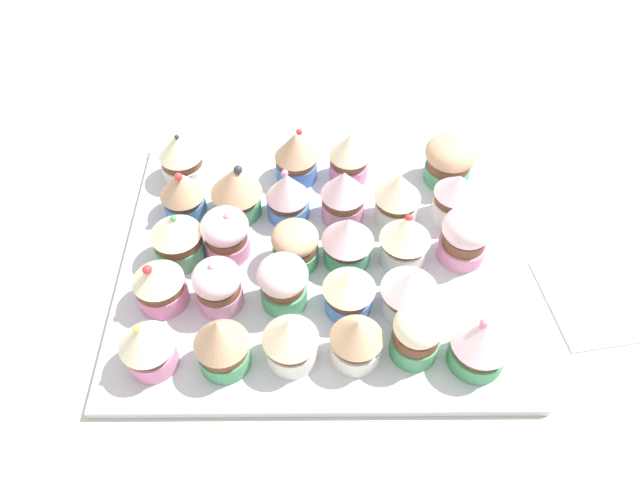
{
  "coord_description": "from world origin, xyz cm",
  "views": [
    {
      "loc": [
        -0.3,
        -45.99,
        60.19
      ],
      "look_at": [
        0.0,
        0.0,
        4.2
      ],
      "focal_mm": 33.87,
      "sensor_mm": 36.0,
      "label": 1
    }
  ],
  "objects_px": {
    "cupcake_5": "(483,344)",
    "cupcake_7": "(220,285)",
    "cupcake_20": "(346,195)",
    "cupcake_21": "(400,196)",
    "cupcake_6": "(161,283)",
    "cupcake_12": "(228,234)",
    "napkin": "(614,296)",
    "cupcake_15": "(408,239)",
    "cupcake_17": "(184,192)",
    "baking_tray": "(320,258)",
    "cupcake_8": "(286,282)",
    "cupcake_16": "(468,237)",
    "cupcake_4": "(419,334)",
    "cupcake_0": "(150,344)",
    "cupcake_23": "(183,156)",
    "cupcake_18": "(238,190)",
    "cupcake_19": "(290,195)",
    "cupcake_24": "(298,156)",
    "cupcake_9": "(352,289)",
    "cupcake_22": "(458,196)",
    "cupcake_26": "(452,160)",
    "cupcake_10": "(412,290)",
    "cupcake_11": "(179,236)",
    "cupcake_13": "(298,245)",
    "cupcake_25": "(352,156)",
    "cupcake_14": "(350,239)",
    "cupcake_1": "(224,343)",
    "cupcake_2": "(293,339)",
    "cupcake_3": "(359,339)"
  },
  "relations": [
    {
      "from": "cupcake_14",
      "to": "cupcake_22",
      "type": "distance_m",
      "value": 0.16
    },
    {
      "from": "cupcake_16",
      "to": "cupcake_17",
      "type": "relative_size",
      "value": 0.97
    },
    {
      "from": "cupcake_6",
      "to": "cupcake_21",
      "type": "xyz_separation_m",
      "value": [
        0.28,
        0.13,
        0.01
      ]
    },
    {
      "from": "cupcake_5",
      "to": "napkin",
      "type": "distance_m",
      "value": 0.21
    },
    {
      "from": "cupcake_4",
      "to": "cupcake_19",
      "type": "xyz_separation_m",
      "value": [
        -0.14,
        0.2,
        0.0
      ]
    },
    {
      "from": "cupcake_14",
      "to": "cupcake_21",
      "type": "relative_size",
      "value": 0.96
    },
    {
      "from": "cupcake_20",
      "to": "cupcake_21",
      "type": "bearing_deg",
      "value": -2.56
    },
    {
      "from": "cupcake_9",
      "to": "cupcake_2",
      "type": "bearing_deg",
      "value": -134.58
    },
    {
      "from": "cupcake_9",
      "to": "cupcake_7",
      "type": "bearing_deg",
      "value": 176.97
    },
    {
      "from": "cupcake_4",
      "to": "cupcake_21",
      "type": "distance_m",
      "value": 0.2
    },
    {
      "from": "cupcake_3",
      "to": "cupcake_17",
      "type": "xyz_separation_m",
      "value": [
        -0.21,
        0.21,
        0.0
      ]
    },
    {
      "from": "cupcake_0",
      "to": "cupcake_23",
      "type": "distance_m",
      "value": 0.29
    },
    {
      "from": "cupcake_17",
      "to": "cupcake_7",
      "type": "bearing_deg",
      "value": -67.38
    },
    {
      "from": "cupcake_18",
      "to": "cupcake_25",
      "type": "xyz_separation_m",
      "value": [
        0.15,
        0.06,
        -0.0
      ]
    },
    {
      "from": "cupcake_6",
      "to": "cupcake_7",
      "type": "height_order",
      "value": "cupcake_6"
    },
    {
      "from": "cupcake_7",
      "to": "cupcake_11",
      "type": "relative_size",
      "value": 0.93
    },
    {
      "from": "cupcake_13",
      "to": "cupcake_25",
      "type": "distance_m",
      "value": 0.16
    },
    {
      "from": "cupcake_10",
      "to": "cupcake_16",
      "type": "relative_size",
      "value": 0.92
    },
    {
      "from": "cupcake_0",
      "to": "cupcake_26",
      "type": "relative_size",
      "value": 1.12
    },
    {
      "from": "cupcake_16",
      "to": "cupcake_6",
      "type": "bearing_deg",
      "value": -170.1
    },
    {
      "from": "cupcake_16",
      "to": "napkin",
      "type": "distance_m",
      "value": 0.19
    },
    {
      "from": "napkin",
      "to": "cupcake_20",
      "type": "bearing_deg",
      "value": 159.07
    },
    {
      "from": "cupcake_11",
      "to": "cupcake_12",
      "type": "bearing_deg",
      "value": 4.91
    },
    {
      "from": "cupcake_1",
      "to": "cupcake_18",
      "type": "relative_size",
      "value": 1.02
    },
    {
      "from": "cupcake_8",
      "to": "cupcake_7",
      "type": "bearing_deg",
      "value": -178.47
    },
    {
      "from": "cupcake_1",
      "to": "cupcake_25",
      "type": "relative_size",
      "value": 1.08
    },
    {
      "from": "cupcake_8",
      "to": "cupcake_16",
      "type": "relative_size",
      "value": 0.97
    },
    {
      "from": "baking_tray",
      "to": "cupcake_4",
      "type": "relative_size",
      "value": 6.7
    },
    {
      "from": "cupcake_10",
      "to": "cupcake_23",
      "type": "relative_size",
      "value": 0.88
    },
    {
      "from": "cupcake_4",
      "to": "cupcake_17",
      "type": "height_order",
      "value": "cupcake_17"
    },
    {
      "from": "cupcake_6",
      "to": "cupcake_23",
      "type": "xyz_separation_m",
      "value": [
        -0.0,
        0.21,
        0.0
      ]
    },
    {
      "from": "cupcake_17",
      "to": "baking_tray",
      "type": "bearing_deg",
      "value": -23.46
    },
    {
      "from": "cupcake_5",
      "to": "cupcake_7",
      "type": "distance_m",
      "value": 0.29
    },
    {
      "from": "cupcake_15",
      "to": "cupcake_22",
      "type": "height_order",
      "value": "cupcake_15"
    },
    {
      "from": "cupcake_6",
      "to": "cupcake_12",
      "type": "distance_m",
      "value": 0.1
    },
    {
      "from": "cupcake_0",
      "to": "cupcake_13",
      "type": "height_order",
      "value": "cupcake_0"
    },
    {
      "from": "cupcake_12",
      "to": "cupcake_24",
      "type": "height_order",
      "value": "cupcake_24"
    },
    {
      "from": "cupcake_12",
      "to": "cupcake_15",
      "type": "distance_m",
      "value": 0.21
    },
    {
      "from": "cupcake_6",
      "to": "napkin",
      "type": "height_order",
      "value": "cupcake_6"
    },
    {
      "from": "cupcake_22",
      "to": "cupcake_26",
      "type": "relative_size",
      "value": 1.05
    },
    {
      "from": "cupcake_6",
      "to": "cupcake_19",
      "type": "height_order",
      "value": "cupcake_19"
    },
    {
      "from": "cupcake_1",
      "to": "cupcake_20",
      "type": "xyz_separation_m",
      "value": [
        0.13,
        0.21,
        -0.0
      ]
    },
    {
      "from": "cupcake_2",
      "to": "cupcake_21",
      "type": "height_order",
      "value": "cupcake_21"
    },
    {
      "from": "cupcake_10",
      "to": "cupcake_5",
      "type": "bearing_deg",
      "value": -45.69
    },
    {
      "from": "cupcake_25",
      "to": "cupcake_14",
      "type": "bearing_deg",
      "value": -92.91
    },
    {
      "from": "cupcake_4",
      "to": "cupcake_15",
      "type": "distance_m",
      "value": 0.13
    },
    {
      "from": "cupcake_13",
      "to": "cupcake_15",
      "type": "bearing_deg",
      "value": 0.83
    },
    {
      "from": "cupcake_18",
      "to": "cupcake_19",
      "type": "relative_size",
      "value": 1.06
    },
    {
      "from": "cupcake_0",
      "to": "cupcake_24",
      "type": "bearing_deg",
      "value": 62.46
    },
    {
      "from": "cupcake_10",
      "to": "baking_tray",
      "type": "bearing_deg",
      "value": 143.28
    }
  ]
}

